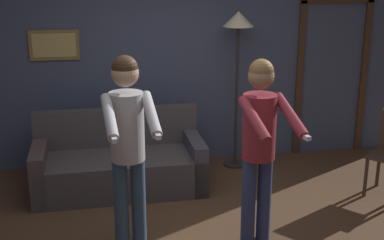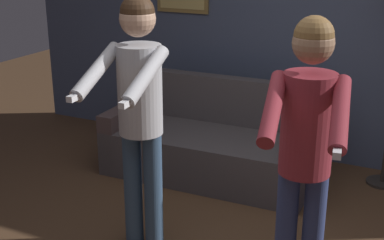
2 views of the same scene
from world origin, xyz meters
name	(u,v)px [view 2 (image 2 of 2)]	position (x,y,z in m)	size (l,w,h in m)	color
back_wall_assembly	(316,29)	(0.02, 2.19, 1.30)	(6.40, 0.10, 2.60)	#49546F
couch	(212,146)	(-0.68, 1.38, 0.28)	(1.92, 0.89, 0.87)	#4D4748
person_standing_left	(139,100)	(-0.63, 0.04, 1.09)	(0.47, 0.74, 1.78)	#334C6A
person_standing_right	(306,137)	(0.52, -0.06, 1.06)	(0.51, 0.67, 1.73)	navy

